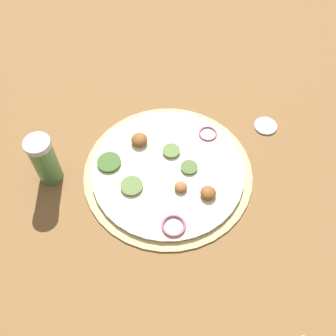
% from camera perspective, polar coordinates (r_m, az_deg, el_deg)
% --- Properties ---
extents(ground_plane, '(3.00, 3.00, 0.00)m').
position_cam_1_polar(ground_plane, '(0.76, 0.00, -0.69)').
color(ground_plane, brown).
extents(pizza, '(0.33, 0.33, 0.03)m').
position_cam_1_polar(pizza, '(0.76, -0.10, -0.47)').
color(pizza, '#D6B77A').
rests_on(pizza, ground_plane).
extents(spice_jar, '(0.05, 0.05, 0.11)m').
position_cam_1_polar(spice_jar, '(0.74, -17.48, 1.09)').
color(spice_jar, '#4C7F42').
rests_on(spice_jar, ground_plane).
extents(loose_cap, '(0.05, 0.05, 0.01)m').
position_cam_1_polar(loose_cap, '(0.85, 14.02, 6.01)').
color(loose_cap, '#B2B2B7').
rests_on(loose_cap, ground_plane).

